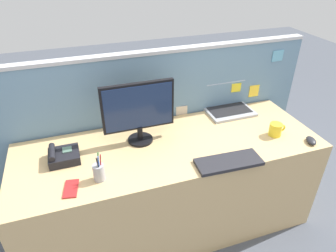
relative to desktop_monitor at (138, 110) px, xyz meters
The scene contains 11 objects.
ground_plane 1.00m from the desktop_monitor, 35.51° to the right, with size 10.00×10.00×0.00m, color #4C515B.
desk 0.64m from the desktop_monitor, 35.51° to the right, with size 2.03×0.71×0.74m, color tan.
cubicle_divider 0.47m from the desktop_monitor, 57.19° to the left, with size 2.45×0.08×1.26m.
desktop_monitor is the anchor object (origin of this frame).
laptop 0.81m from the desktop_monitor, 14.68° to the left, with size 0.36×0.28×0.23m.
desk_phone 0.54m from the desktop_monitor, behind, with size 0.18×0.17×0.09m.
keyboard_main 0.65m from the desktop_monitor, 43.25° to the right, with size 0.41×0.16×0.02m, color #232328.
computer_mouse_right_hand 1.17m from the desktop_monitor, 20.36° to the right, with size 0.06×0.10×0.03m, color #232328.
pen_cup 0.48m from the desktop_monitor, 135.11° to the right, with size 0.06×0.06×0.19m.
cell_phone_red_case 0.63m from the desktop_monitor, 144.18° to the right, with size 0.07×0.14×0.01m, color #B22323.
coffee_mug 0.96m from the desktop_monitor, 15.00° to the right, with size 0.12×0.09×0.09m.
Camera 1 is at (-0.54, -1.54, 1.90)m, focal length 32.17 mm.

